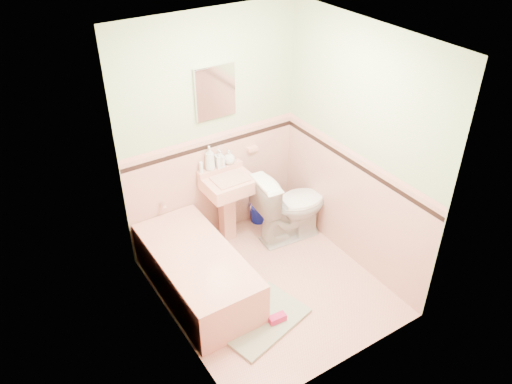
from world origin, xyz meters
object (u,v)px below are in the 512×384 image
bathtub (197,274)px  soap_bottle_left (210,158)px  soap_bottle_mid (219,158)px  bucket (259,213)px  toilet (291,206)px  shoe (277,318)px  soap_bottle_right (229,157)px  sink (230,210)px  medicine_cabinet (215,92)px

bathtub → soap_bottle_left: 1.20m
soap_bottle_mid → bucket: soap_bottle_mid is taller
soap_bottle_mid → toilet: size_ratio=0.24×
bathtub → shoe: bearing=-61.8°
soap_bottle_left → soap_bottle_right: (0.23, 0.00, -0.06)m
sink → bucket: 0.56m
bucket → soap_bottle_right: bearing=172.0°
sink → soap_bottle_mid: size_ratio=4.05×
shoe → bathtub: bearing=122.6°
sink → toilet: toilet is taller
bathtub → soap_bottle_mid: size_ratio=7.48×
soap_bottle_left → toilet: size_ratio=0.33×
sink → soap_bottle_right: size_ratio=5.07×
soap_bottle_right → shoe: size_ratio=0.97×
soap_bottle_left → bucket: soap_bottle_left is taller
soap_bottle_right → toilet: bearing=-44.9°
soap_bottle_mid → shoe: 1.76m
sink → soap_bottle_right: bearing=57.2°
bathtub → sink: size_ratio=1.85×
sink → medicine_cabinet: (0.00, 0.21, 1.29)m
soap_bottle_right → shoe: (-0.38, -1.49, -0.88)m
soap_bottle_right → toilet: size_ratio=0.19×
sink → soap_bottle_left: (-0.12, 0.18, 0.60)m
medicine_cabinet → bucket: size_ratio=2.43×
toilet → bucket: bearing=22.9°
medicine_cabinet → shoe: bearing=-99.9°
bathtub → medicine_cabinet: 1.78m
medicine_cabinet → soap_bottle_right: bearing=-14.5°
soap_bottle_right → bucket: bearing=-8.0°
bathtub → soap_bottle_mid: soap_bottle_mid is taller
soap_bottle_mid → bucket: bearing=-6.0°
soap_bottle_left → toilet: 1.04m
toilet → bucket: 0.55m
soap_bottle_mid → bathtub: bearing=-133.7°
medicine_cabinet → shoe: medicine_cabinet is taller
shoe → sink: bearing=82.9°
medicine_cabinet → bucket: 1.66m
sink → shoe: size_ratio=4.93×
soap_bottle_right → bucket: 0.91m
medicine_cabinet → soap_bottle_right: (0.12, -0.03, -0.75)m
bathtub → bucket: size_ratio=6.78×
bathtub → toilet: size_ratio=1.80×
bathtub → soap_bottle_left: (0.56, 0.71, 0.78)m
soap_bottle_left → soap_bottle_right: soap_bottle_left is taller
bathtub → toilet: toilet is taller
toilet → bucket: (-0.14, 0.43, -0.31)m
bathtub → medicine_cabinet: bearing=47.4°
toilet → medicine_cabinet: bearing=54.7°
bucket → medicine_cabinet: bearing=170.4°
soap_bottle_left → bathtub: bearing=-128.5°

